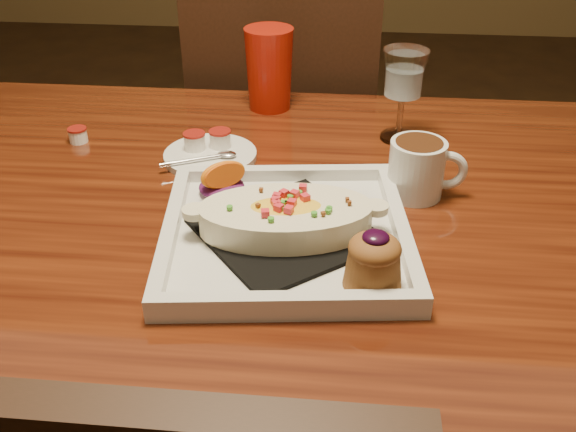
# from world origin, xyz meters

# --- Properties ---
(table) EXTENTS (1.50, 0.90, 0.75)m
(table) POSITION_xyz_m (0.00, 0.00, 0.65)
(table) COLOR maroon
(table) RESTS_ON floor
(chair_far) EXTENTS (0.42, 0.42, 0.93)m
(chair_far) POSITION_xyz_m (-0.00, 0.63, 0.51)
(chair_far) COLOR black
(chair_far) RESTS_ON floor
(plate) EXTENTS (0.35, 0.35, 0.08)m
(plate) POSITION_xyz_m (0.08, -0.08, 0.78)
(plate) COLOR silver
(plate) RESTS_ON table
(coffee_mug) EXTENTS (0.11, 0.08, 0.08)m
(coffee_mug) POSITION_xyz_m (0.25, 0.07, 0.80)
(coffee_mug) COLOR silver
(coffee_mug) RESTS_ON table
(goblet) EXTENTS (0.07, 0.07, 0.15)m
(goblet) POSITION_xyz_m (0.23, 0.25, 0.86)
(goblet) COLOR silver
(goblet) RESTS_ON table
(saucer) EXTENTS (0.15, 0.15, 0.10)m
(saucer) POSITION_xyz_m (-0.08, 0.15, 0.76)
(saucer) COLOR silver
(saucer) RESTS_ON table
(creamer_loose) EXTENTS (0.03, 0.03, 0.02)m
(creamer_loose) POSITION_xyz_m (-0.31, 0.19, 0.76)
(creamer_loose) COLOR white
(creamer_loose) RESTS_ON table
(red_tumbler) EXTENTS (0.09, 0.09, 0.15)m
(red_tumbler) POSITION_xyz_m (-0.00, 0.37, 0.82)
(red_tumbler) COLOR #AC190C
(red_tumbler) RESTS_ON table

